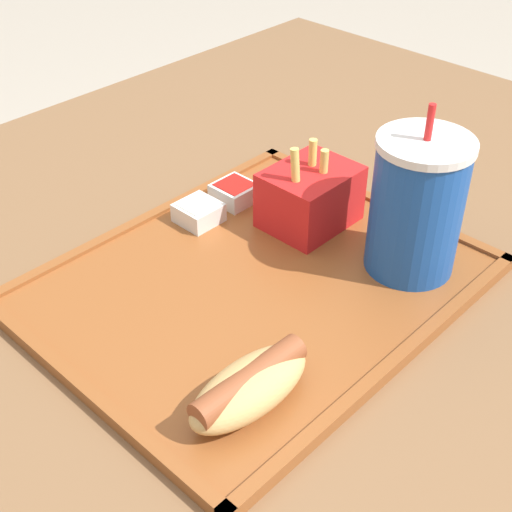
{
  "coord_description": "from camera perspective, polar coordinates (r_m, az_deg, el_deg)",
  "views": [
    {
      "loc": [
        0.38,
        0.42,
        1.2
      ],
      "look_at": [
        -0.02,
        0.04,
        0.79
      ],
      "focal_mm": 50.0,
      "sensor_mm": 36.0,
      "label": 1
    }
  ],
  "objects": [
    {
      "name": "soda_cup",
      "position": [
        0.71,
        12.73,
        3.95
      ],
      "size": [
        0.09,
        0.09,
        0.18
      ],
      "color": "#194CA5",
      "rests_on": "food_tray"
    },
    {
      "name": "dining_table",
      "position": [
        1.01,
        -2.46,
        -18.92
      ],
      "size": [
        1.37,
        0.97,
        0.75
      ],
      "color": "brown",
      "rests_on": "ground_plane"
    },
    {
      "name": "hot_dog_far",
      "position": [
        0.58,
        -0.52,
        -10.36
      ],
      "size": [
        0.12,
        0.06,
        0.04
      ],
      "color": "tan",
      "rests_on": "food_tray"
    },
    {
      "name": "food_tray",
      "position": [
        0.72,
        0.0,
        -2.23
      ],
      "size": [
        0.42,
        0.34,
        0.01
      ],
      "color": "brown",
      "rests_on": "dining_table"
    },
    {
      "name": "sauce_cup_ketchup",
      "position": [
        0.83,
        -1.73,
        5.12
      ],
      "size": [
        0.04,
        0.04,
        0.02
      ],
      "color": "silver",
      "rests_on": "food_tray"
    },
    {
      "name": "fries_carton",
      "position": [
        0.78,
        4.34,
        4.79
      ],
      "size": [
        0.1,
        0.08,
        0.1
      ],
      "color": "red",
      "rests_on": "food_tray"
    },
    {
      "name": "sauce_cup_mayo",
      "position": [
        0.8,
        -4.62,
        3.53
      ],
      "size": [
        0.04,
        0.04,
        0.02
      ],
      "color": "silver",
      "rests_on": "food_tray"
    }
  ]
}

